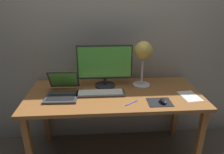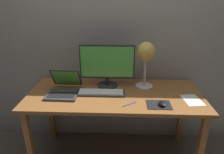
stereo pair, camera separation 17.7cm
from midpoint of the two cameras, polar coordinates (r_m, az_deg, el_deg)
back_wall at (r=2.11m, az=-2.65°, el=14.24°), size 4.80×0.06×2.60m
desk at (r=1.92m, az=-2.04°, el=-6.68°), size 1.60×0.70×0.74m
monitor at (r=1.95m, az=-4.65°, el=3.52°), size 0.53×0.20×0.42m
keyboard_main at (r=1.86m, az=-5.96°, el=-4.61°), size 0.44×0.14×0.03m
laptop at (r=1.90m, az=-16.37°, el=-3.24°), size 0.29×0.34×0.21m
desk_lamp at (r=1.94m, az=6.19°, el=6.47°), size 0.17×0.17×0.45m
mousepad at (r=1.75m, az=10.49°, el=-7.07°), size 0.20×0.16×0.00m
mouse at (r=1.74m, az=11.53°, el=-6.66°), size 0.06×0.10×0.03m
paper_sheet_near_mouse at (r=1.92m, az=18.63°, el=-5.17°), size 0.17×0.23×0.00m
pen at (r=1.71m, az=2.55°, el=-7.43°), size 0.12×0.09×0.01m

